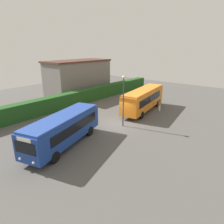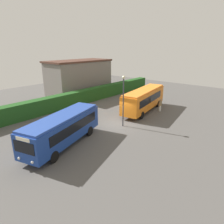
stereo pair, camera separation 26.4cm
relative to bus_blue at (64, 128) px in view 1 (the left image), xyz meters
name	(u,v)px [view 1 (the left image)]	position (x,y,z in m)	size (l,w,h in m)	color
ground_plane	(118,124)	(7.63, -0.60, -1.74)	(64.00, 64.00, 0.00)	#514F4C
bus_blue	(64,128)	(0.00, 0.00, 0.00)	(9.53, 4.91, 3.00)	navy
bus_orange	(143,99)	(13.96, -0.22, 0.11)	(10.52, 3.95, 3.22)	orange
person_left	(160,104)	(15.48, -2.06, -0.75)	(0.47, 0.43, 1.84)	silver
person_center	(140,99)	(16.45, 1.94, -0.84)	(0.43, 0.50, 1.71)	#334C8C
hedge_row	(65,101)	(7.63, 9.85, -0.65)	(44.00, 1.50, 2.17)	#1F4C1B
depot_building	(79,77)	(15.28, 15.22, 1.55)	(12.89, 5.76, 6.55)	slate
lamppost	(123,96)	(7.45, -1.41, 1.95)	(0.36, 0.36, 5.97)	#38383D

